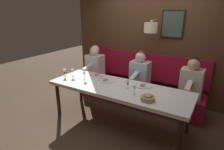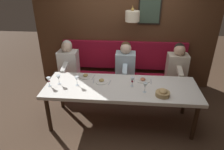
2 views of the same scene
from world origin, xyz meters
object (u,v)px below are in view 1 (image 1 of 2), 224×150
diner_near (140,70)px  wine_glass_0 (134,88)px  wine_glass_1 (84,74)px  bread_bowl (148,98)px  wine_glass_2 (65,71)px  diner_nearest (192,79)px  dining_table (118,90)px  wine_glass_3 (73,71)px  diner_middle (95,63)px  wine_glass_4 (128,82)px

diner_near → wine_glass_0: 1.09m
diner_near → wine_glass_1: (-0.91, 0.79, 0.04)m
bread_bowl → wine_glass_2: bearing=85.5°
diner_nearest → bread_bowl: (-1.13, 0.44, -0.03)m
dining_table → wine_glass_1: wine_glass_1 is taller
wine_glass_1 → wine_glass_2: 0.47m
dining_table → diner_near: size_ratio=3.28×
diner_near → wine_glass_3: (-0.89, 1.11, 0.04)m
diner_near → diner_middle: (0.00, 1.20, 0.00)m
diner_near → diner_middle: bearing=90.0°
wine_glass_1 → bread_bowl: size_ratio=0.75×
diner_nearest → diner_near: (0.00, 1.05, 0.00)m
diner_near → wine_glass_4: bearing=-170.8°
wine_glass_1 → diner_middle: bearing=24.1°
bread_bowl → diner_nearest: bearing=-21.2°
diner_middle → wine_glass_1: diner_middle is taller
diner_nearest → wine_glass_3: 2.34m
diner_middle → wine_glass_3: diner_middle is taller
dining_table → bread_bowl: 0.71m
diner_middle → wine_glass_0: diner_middle is taller
diner_nearest → diner_middle: 2.25m
wine_glass_0 → wine_glass_4: 0.27m
wine_glass_4 → wine_glass_2: bearing=94.7°
wine_glass_1 → wine_glass_2: bearing=98.2°
wine_glass_0 → wine_glass_4: bearing=49.2°
diner_nearest → wine_glass_4: bearing=133.5°
diner_nearest → wine_glass_0: size_ratio=4.82×
diner_near → wine_glass_3: bearing=128.8°
wine_glass_0 → wine_glass_2: same height
diner_nearest → wine_glass_0: bearing=145.8°
wine_glass_3 → bread_bowl: size_ratio=0.75×
wine_glass_4 → bread_bowl: bearing=-119.0°
diner_near → wine_glass_4: 0.87m
wine_glass_0 → wine_glass_3: (0.14, 1.45, 0.00)m
wine_glass_3 → bread_bowl: 1.74m
diner_middle → wine_glass_1: bearing=-155.9°
wine_glass_0 → wine_glass_1: 1.14m
wine_glass_0 → diner_near: bearing=18.3°
bread_bowl → dining_table: bearing=69.6°
wine_glass_2 → bread_bowl: bearing=-94.5°
diner_middle → diner_nearest: bearing=-90.0°
diner_nearest → wine_glass_4: diner_nearest is taller
wine_glass_3 → bread_bowl: wine_glass_3 is taller
dining_table → wine_glass_0: (-0.16, -0.39, 0.18)m
wine_glass_4 → dining_table: bearing=96.1°
dining_table → wine_glass_1: 0.77m
dining_table → diner_middle: diner_middle is taller
dining_table → diner_near: 0.89m
diner_middle → wine_glass_0: 1.86m
wine_glass_2 → wine_glass_4: 1.40m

